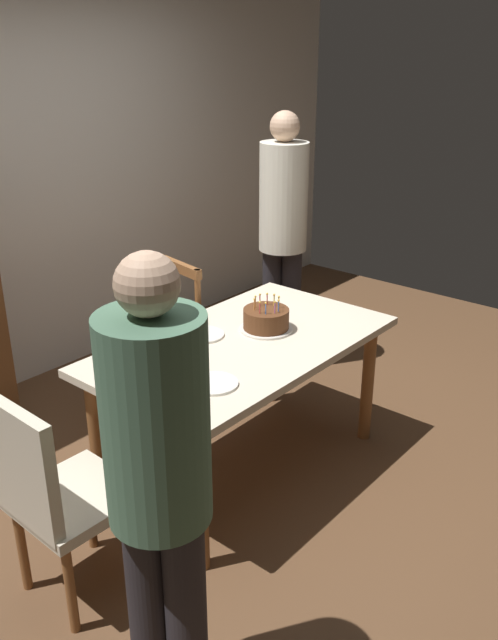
{
  "coord_description": "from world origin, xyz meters",
  "views": [
    {
      "loc": [
        -2.33,
        -1.99,
        2.15
      ],
      "look_at": [
        0.05,
        0.0,
        0.85
      ],
      "focal_mm": 37.54,
      "sensor_mm": 36.0,
      "label": 1
    }
  ],
  "objects": [
    {
      "name": "person_celebrant",
      "position": [
        -1.22,
        -0.71,
        0.94
      ],
      "size": [
        0.32,
        0.32,
        1.64
      ],
      "color": "#262328",
      "rests_on": "ground"
    },
    {
      "name": "plate_far_side",
      "position": [
        -0.08,
        0.2,
        0.76
      ],
      "size": [
        0.22,
        0.22,
        0.01
      ],
      "primitive_type": "cylinder",
      "color": "white",
      "rests_on": "dining_table"
    },
    {
      "name": "plate_near_celebrant",
      "position": [
        -0.43,
        -0.2,
        0.76
      ],
      "size": [
        0.22,
        0.22,
        0.01
      ],
      "primitive_type": "cylinder",
      "color": "white",
      "rests_on": "dining_table"
    },
    {
      "name": "chair_upholstered",
      "position": [
        -1.18,
        -0.04,
        0.53
      ],
      "size": [
        0.45,
        0.45,
        0.95
      ],
      "color": "beige",
      "rests_on": "ground"
    },
    {
      "name": "person_guest",
      "position": [
        1.16,
        0.63,
        1.0
      ],
      "size": [
        0.32,
        0.32,
        1.75
      ],
      "color": "#262328",
      "rests_on": "ground"
    },
    {
      "name": "ground",
      "position": [
        0.0,
        0.0,
        0.0
      ],
      "size": [
        6.4,
        6.4,
        0.0
      ],
      "primitive_type": "plane",
      "color": "brown"
    },
    {
      "name": "birthday_cake",
      "position": [
        0.19,
        -0.0,
        0.81
      ],
      "size": [
        0.28,
        0.28,
        0.18
      ],
      "color": "silver",
      "rests_on": "dining_table"
    },
    {
      "name": "back_wall",
      "position": [
        0.0,
        1.85,
        1.3
      ],
      "size": [
        6.4,
        0.1,
        2.6
      ],
      "primitive_type": "cube",
      "color": "beige",
      "rests_on": "ground"
    },
    {
      "name": "dining_table",
      "position": [
        0.0,
        0.0,
        0.66
      ],
      "size": [
        1.57,
        0.89,
        0.75
      ],
      "color": "beige",
      "rests_on": "ground"
    },
    {
      "name": "chair_spindle_back",
      "position": [
        0.12,
        0.76,
        0.46
      ],
      "size": [
        0.51,
        0.51,
        0.95
      ],
      "color": "brown",
      "rests_on": "ground"
    },
    {
      "name": "fork_near_celebrant",
      "position": [
        -0.59,
        -0.19,
        0.76
      ],
      "size": [
        0.18,
        0.04,
        0.01
      ],
      "primitive_type": "cube",
      "rotation": [
        0.0,
        0.0,
        0.15
      ],
      "color": "silver",
      "rests_on": "dining_table"
    },
    {
      "name": "fork_far_side",
      "position": [
        -0.24,
        0.2,
        0.76
      ],
      "size": [
        0.18,
        0.04,
        0.01
      ],
      "primitive_type": "cube",
      "rotation": [
        0.0,
        0.0,
        0.14
      ],
      "color": "silver",
      "rests_on": "dining_table"
    }
  ]
}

